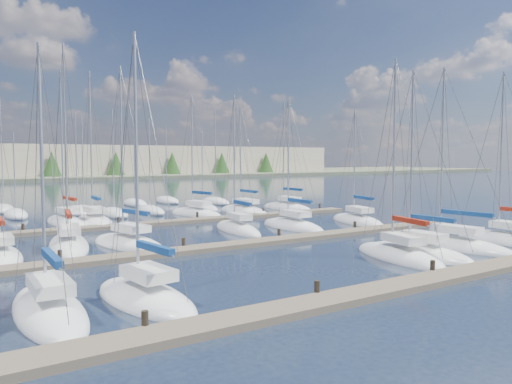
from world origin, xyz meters
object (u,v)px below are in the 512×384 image
sailboat_j (128,244)px  sailboat_o (94,221)px  sailboat_f (450,245)px  sailboat_d (399,256)px  sailboat_p (196,214)px  sailboat_b (49,311)px  sailboat_l (293,226)px  sailboat_r (287,208)px  sailboat_g (507,240)px  sailboat_q (244,211)px  sailboat_k (238,229)px  sailboat_e (418,253)px  sailboat_c (145,298)px  sailboat_h (1,257)px  sailboat_i (69,245)px  sailboat_m (357,221)px  sailboat_n (66,222)px

sailboat_j → sailboat_o: bearing=71.5°
sailboat_f → sailboat_d: bearing=-178.4°
sailboat_p → sailboat_b: size_ratio=1.20×
sailboat_l → sailboat_r: bearing=55.1°
sailboat_o → sailboat_g: bearing=-47.1°
sailboat_q → sailboat_l: bearing=-101.5°
sailboat_o → sailboat_j: 13.85m
sailboat_g → sailboat_k: bearing=131.4°
sailboat_e → sailboat_c: (-18.32, -0.13, -0.00)m
sailboat_e → sailboat_j: sailboat_j is taller
sailboat_g → sailboat_d: bearing=178.4°
sailboat_f → sailboat_h: 29.62m
sailboat_b → sailboat_k: 23.60m
sailboat_i → sailboat_d: 22.35m
sailboat_b → sailboat_g: size_ratio=0.87×
sailboat_l → sailboat_c: (-19.30, -14.67, 0.00)m
sailboat_k → sailboat_h: 18.51m
sailboat_l → sailboat_m: bearing=-4.7°
sailboat_i → sailboat_q: bearing=39.4°
sailboat_l → sailboat_m: sailboat_l is taller
sailboat_i → sailboat_k: size_ratio=1.21×
sailboat_f → sailboat_b: bearing=176.2°
sailboat_g → sailboat_n: sailboat_n is taller
sailboat_h → sailboat_b: bearing=-86.5°
sailboat_b → sailboat_q: size_ratio=0.90×
sailboat_b → sailboat_k: (18.01, 15.26, 0.02)m
sailboat_k → sailboat_q: 14.60m
sailboat_e → sailboat_j: size_ratio=0.93×
sailboat_d → sailboat_m: sailboat_d is taller
sailboat_g → sailboat_m: (-1.17, 14.26, -0.01)m
sailboat_g → sailboat_n: (-24.94, 28.60, 0.01)m
sailboat_c → sailboat_i: bearing=82.3°
sailboat_o → sailboat_r: bearing=4.3°
sailboat_h → sailboat_p: bearing=37.8°
sailboat_b → sailboat_j: bearing=61.3°
sailboat_q → sailboat_n: size_ratio=0.85×
sailboat_q → sailboat_r: size_ratio=0.94×
sailboat_b → sailboat_d: 20.46m
sailboat_b → sailboat_n: bearing=77.9°
sailboat_l → sailboat_g: 17.16m
sailboat_j → sailboat_q: sailboat_j is taller
sailboat_e → sailboat_q: bearing=78.9°
sailboat_l → sailboat_p: sailboat_p is taller
sailboat_i → sailboat_p: bearing=48.5°
sailboat_p → sailboat_q: bearing=-16.0°
sailboat_p → sailboat_i: (-16.23, -12.78, 0.00)m
sailboat_j → sailboat_e: bearing=-56.4°
sailboat_i → sailboat_n: (2.68, 12.94, 0.00)m
sailboat_c → sailboat_f: bearing=-4.5°
sailboat_d → sailboat_e: bearing=9.3°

